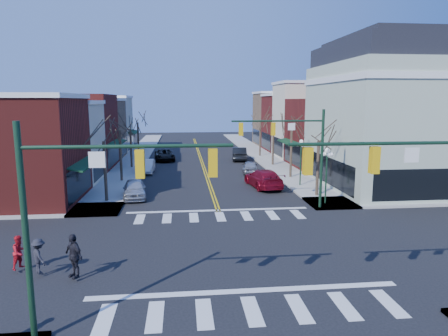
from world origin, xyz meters
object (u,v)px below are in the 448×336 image
object	(u,v)px
lamppost_corner	(327,166)
car_right_mid	(250,167)
lamppost_midblock	(301,155)
car_left_near	(134,189)
victorian_corner	(394,113)
car_left_far	(165,155)
car_right_far	(239,154)
pedestrian_dark_a	(74,256)
pedestrian_dark_b	(39,256)
car_right_near	(263,178)
pedestrian_red_b	(20,252)
car_left_mid	(147,166)

from	to	relation	value
lamppost_corner	car_right_mid	xyz separation A→B (m)	(-3.40, 13.75, -2.27)
lamppost_midblock	car_left_near	size ratio (longest dim) A/B	0.99
victorian_corner	lamppost_midblock	world-z (taller)	victorian_corner
lamppost_midblock	car_left_far	size ratio (longest dim) A/B	0.81
car_left_near	car_right_far	distance (m)	22.86
victorian_corner	lamppost_corner	size ratio (longest dim) A/B	3.29
pedestrian_dark_a	pedestrian_dark_b	xyz separation A→B (m)	(-1.64, 0.53, -0.18)
lamppost_corner	lamppost_midblock	size ratio (longest dim) A/B	1.00
pedestrian_dark_a	victorian_corner	bearing A→B (deg)	79.04
lamppost_corner	car_right_near	xyz separation A→B (m)	(-3.40, 6.59, -2.14)
lamppost_corner	pedestrian_red_b	world-z (taller)	lamppost_corner
pedestrian_red_b	car_left_far	bearing A→B (deg)	23.10
car_right_far	pedestrian_red_b	xyz separation A→B (m)	(-15.03, -33.65, 0.09)
car_right_mid	pedestrian_dark_a	bearing A→B (deg)	70.55
lamppost_midblock	pedestrian_dark_b	world-z (taller)	lamppost_midblock
car_right_near	pedestrian_dark_a	xyz separation A→B (m)	(-12.10, -17.87, 0.30)
car_left_mid	car_right_mid	bearing A→B (deg)	-6.35
pedestrian_red_b	pedestrian_dark_b	world-z (taller)	pedestrian_dark_b
lamppost_midblock	car_left_near	bearing A→B (deg)	-169.31
car_left_mid	car_right_far	bearing A→B (deg)	37.24
car_left_mid	car_left_far	xyz separation A→B (m)	(1.60, 8.95, 0.03)
victorian_corner	pedestrian_dark_b	bearing A→B (deg)	-146.64
car_right_far	pedestrian_dark_b	world-z (taller)	pedestrian_dark_b
car_left_mid	lamppost_midblock	bearing A→B (deg)	-29.66
victorian_corner	lamppost_midblock	distance (m)	9.10
car_left_far	car_right_far	size ratio (longest dim) A/B	1.03
car_left_far	car_right_far	distance (m)	9.86
car_left_near	pedestrian_red_b	xyz separation A→B (m)	(-3.60, -13.85, 0.19)
lamppost_midblock	car_left_near	distance (m)	15.02
victorian_corner	car_left_mid	world-z (taller)	victorian_corner
lamppost_midblock	pedestrian_red_b	size ratio (longest dim) A/B	2.74
car_left_far	pedestrian_dark_b	distance (m)	35.19
car_left_far	car_right_near	world-z (taller)	car_right_near
pedestrian_red_b	lamppost_corner	bearing A→B (deg)	-29.24
car_right_near	pedestrian_dark_b	distance (m)	22.13
car_right_near	lamppost_corner	bearing A→B (deg)	109.75
car_left_near	pedestrian_red_b	bearing A→B (deg)	-110.97
lamppost_corner	car_left_mid	distance (m)	21.22
car_left_mid	car_right_near	xyz separation A→B (m)	(11.20, -8.65, 0.11)
car_right_near	car_left_mid	bearing A→B (deg)	-45.24
car_right_mid	pedestrian_red_b	bearing A→B (deg)	64.53
victorian_corner	car_right_mid	bearing A→B (deg)	146.49
car_left_far	car_right_near	distance (m)	20.05
victorian_corner	pedestrian_red_b	xyz separation A→B (m)	(-26.50, -16.11, -5.72)
victorian_corner	car_left_far	world-z (taller)	victorian_corner
lamppost_corner	pedestrian_dark_b	bearing A→B (deg)	-147.90
victorian_corner	car_right_near	bearing A→B (deg)	177.13
pedestrian_dark_a	pedestrian_dark_b	size ratio (longest dim) A/B	1.22
lamppost_midblock	pedestrian_dark_b	size ratio (longest dim) A/B	2.70
car_right_far	victorian_corner	bearing A→B (deg)	129.50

